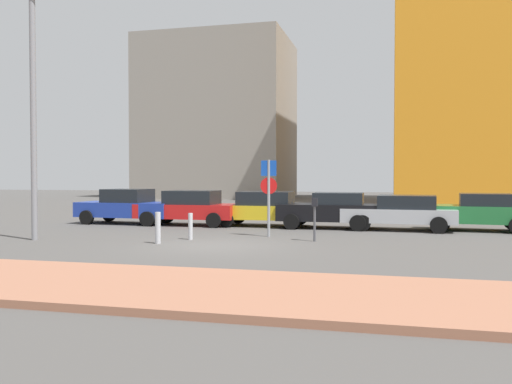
{
  "coord_description": "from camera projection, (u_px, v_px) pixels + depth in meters",
  "views": [
    {
      "loc": [
        5.35,
        -15.96,
        2.15
      ],
      "look_at": [
        0.72,
        2.39,
        1.61
      ],
      "focal_mm": 38.08,
      "sensor_mm": 36.0,
      "label": 1
    }
  ],
  "objects": [
    {
      "name": "parked_car_red",
      "position": [
        189.0,
        207.0,
        23.9
      ],
      "size": [
        4.46,
        2.03,
        1.53
      ],
      "color": "red",
      "rests_on": "ground"
    },
    {
      "name": "building_colorful_midrise",
      "position": [
        500.0,
        34.0,
        44.53
      ],
      "size": [
        16.76,
        15.44,
        27.78
      ],
      "primitive_type": "cube",
      "color": "orange",
      "rests_on": "ground"
    },
    {
      "name": "parked_car_silver",
      "position": [
        401.0,
        212.0,
        21.68
      ],
      "size": [
        4.53,
        2.27,
        1.4
      ],
      "color": "#B7BABF",
      "rests_on": "ground"
    },
    {
      "name": "parked_car_blue",
      "position": [
        128.0,
        206.0,
        24.69
      ],
      "size": [
        4.61,
        2.23,
        1.58
      ],
      "color": "#1E389E",
      "rests_on": "ground"
    },
    {
      "name": "traffic_bollard_near",
      "position": [
        158.0,
        228.0,
        17.38
      ],
      "size": [
        0.18,
        0.18,
        1.01
      ],
      "primitive_type": "cylinder",
      "color": "#B7B7BC",
      "rests_on": "ground"
    },
    {
      "name": "street_lamp",
      "position": [
        33.0,
        96.0,
        18.22
      ],
      "size": [
        0.7,
        0.36,
        8.42
      ],
      "color": "gray",
      "rests_on": "ground"
    },
    {
      "name": "parked_car_yellow",
      "position": [
        265.0,
        208.0,
        23.46
      ],
      "size": [
        4.2,
        2.06,
        1.5
      ],
      "color": "gold",
      "rests_on": "ground"
    },
    {
      "name": "parked_car_black",
      "position": [
        331.0,
        210.0,
        22.46
      ],
      "size": [
        4.2,
        1.98,
        1.49
      ],
      "color": "black",
      "rests_on": "ground"
    },
    {
      "name": "building_under_construction",
      "position": [
        218.0,
        119.0,
        56.34
      ],
      "size": [
        14.67,
        11.06,
        16.21
      ],
      "primitive_type": "cube",
      "color": "gray",
      "rests_on": "ground"
    },
    {
      "name": "parking_sign_post",
      "position": [
        269.0,
        188.0,
        19.35
      ],
      "size": [
        0.6,
        0.1,
        2.75
      ],
      "color": "gray",
      "rests_on": "ground"
    },
    {
      "name": "parking_meter",
      "position": [
        315.0,
        213.0,
        17.95
      ],
      "size": [
        0.18,
        0.14,
        1.44
      ],
      "color": "#4C4C51",
      "rests_on": "ground"
    },
    {
      "name": "parked_car_green",
      "position": [
        479.0,
        211.0,
        21.42
      ],
      "size": [
        4.09,
        2.21,
        1.48
      ],
      "color": "#237238",
      "rests_on": "ground"
    },
    {
      "name": "traffic_bollard_mid",
      "position": [
        190.0,
        226.0,
        18.45
      ],
      "size": [
        0.15,
        0.15,
        0.91
      ],
      "primitive_type": "cylinder",
      "color": "#B7B7BC",
      "rests_on": "ground"
    },
    {
      "name": "ground_plane",
      "position": [
        215.0,
        246.0,
        16.84
      ],
      "size": [
        120.0,
        120.0,
        0.0
      ],
      "primitive_type": "plane",
      "color": "#4C4947"
    },
    {
      "name": "sidewalk_brick",
      "position": [
        106.0,
        284.0,
        10.46
      ],
      "size": [
        40.0,
        3.72,
        0.14
      ],
      "primitive_type": "cube",
      "color": "#9E664C",
      "rests_on": "ground"
    }
  ]
}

